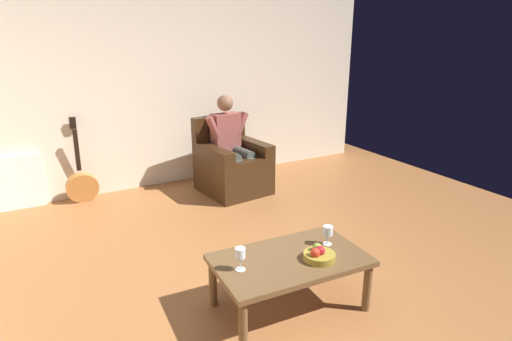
{
  "coord_description": "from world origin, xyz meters",
  "views": [
    {
      "loc": [
        1.45,
        2.32,
        1.95
      ],
      "look_at": [
        -0.39,
        -1.0,
        0.7
      ],
      "focal_mm": 29.99,
      "sensor_mm": 36.0,
      "label": 1
    }
  ],
  "objects_px": {
    "wine_glass_near": "(240,255)",
    "wine_glass_far": "(328,232)",
    "coffee_table": "(290,264)",
    "guitar": "(82,184)",
    "person_seated": "(231,142)",
    "fruit_bowl": "(319,255)",
    "armchair": "(232,166)"
  },
  "relations": [
    {
      "from": "wine_glass_near",
      "to": "wine_glass_far",
      "type": "distance_m",
      "value": 0.74
    },
    {
      "from": "coffee_table",
      "to": "guitar",
      "type": "bearing_deg",
      "value": -70.75
    },
    {
      "from": "person_seated",
      "to": "fruit_bowl",
      "type": "xyz_separation_m",
      "value": [
        0.54,
        2.52,
        -0.19
      ]
    },
    {
      "from": "armchair",
      "to": "wine_glass_near",
      "type": "relative_size",
      "value": 5.62
    },
    {
      "from": "wine_glass_near",
      "to": "fruit_bowl",
      "type": "xyz_separation_m",
      "value": [
        -0.55,
        0.14,
        -0.08
      ]
    },
    {
      "from": "coffee_table",
      "to": "wine_glass_near",
      "type": "xyz_separation_m",
      "value": [
        0.38,
        -0.02,
        0.17
      ]
    },
    {
      "from": "armchair",
      "to": "guitar",
      "type": "height_order",
      "value": "guitar"
    },
    {
      "from": "guitar",
      "to": "wine_glass_near",
      "type": "relative_size",
      "value": 6.13
    },
    {
      "from": "person_seated",
      "to": "coffee_table",
      "type": "relative_size",
      "value": 1.08
    },
    {
      "from": "coffee_table",
      "to": "wine_glass_near",
      "type": "distance_m",
      "value": 0.42
    },
    {
      "from": "wine_glass_near",
      "to": "coffee_table",
      "type": "bearing_deg",
      "value": 176.32
    },
    {
      "from": "armchair",
      "to": "fruit_bowl",
      "type": "distance_m",
      "value": 2.58
    },
    {
      "from": "armchair",
      "to": "wine_glass_far",
      "type": "height_order",
      "value": "armchair"
    },
    {
      "from": "guitar",
      "to": "wine_glass_near",
      "type": "distance_m",
      "value": 2.98
    },
    {
      "from": "coffee_table",
      "to": "fruit_bowl",
      "type": "relative_size",
      "value": 4.94
    },
    {
      "from": "person_seated",
      "to": "coffee_table",
      "type": "height_order",
      "value": "person_seated"
    },
    {
      "from": "armchair",
      "to": "coffee_table",
      "type": "distance_m",
      "value": 2.5
    },
    {
      "from": "armchair",
      "to": "wine_glass_near",
      "type": "height_order",
      "value": "armchair"
    },
    {
      "from": "armchair",
      "to": "wine_glass_near",
      "type": "xyz_separation_m",
      "value": [
        1.08,
        2.38,
        0.2
      ]
    },
    {
      "from": "coffee_table",
      "to": "fruit_bowl",
      "type": "xyz_separation_m",
      "value": [
        -0.16,
        0.12,
        0.09
      ]
    },
    {
      "from": "coffee_table",
      "to": "wine_glass_near",
      "type": "bearing_deg",
      "value": -3.68
    },
    {
      "from": "wine_glass_far",
      "to": "guitar",
      "type": "bearing_deg",
      "value": -64.54
    },
    {
      "from": "wine_glass_far",
      "to": "fruit_bowl",
      "type": "relative_size",
      "value": 0.67
    },
    {
      "from": "person_seated",
      "to": "wine_glass_far",
      "type": "relative_size",
      "value": 8.03
    },
    {
      "from": "person_seated",
      "to": "guitar",
      "type": "xyz_separation_m",
      "value": [
        1.72,
        -0.52,
        -0.42
      ]
    },
    {
      "from": "armchair",
      "to": "coffee_table",
      "type": "bearing_deg",
      "value": 67.36
    },
    {
      "from": "person_seated",
      "to": "wine_glass_far",
      "type": "xyz_separation_m",
      "value": [
        0.34,
        2.37,
        -0.13
      ]
    },
    {
      "from": "person_seated",
      "to": "wine_glass_far",
      "type": "height_order",
      "value": "person_seated"
    },
    {
      "from": "coffee_table",
      "to": "fruit_bowl",
      "type": "distance_m",
      "value": 0.22
    },
    {
      "from": "armchair",
      "to": "wine_glass_far",
      "type": "distance_m",
      "value": 2.4
    },
    {
      "from": "fruit_bowl",
      "to": "coffee_table",
      "type": "bearing_deg",
      "value": -36.16
    },
    {
      "from": "armchair",
      "to": "wine_glass_far",
      "type": "bearing_deg",
      "value": 75.34
    }
  ]
}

